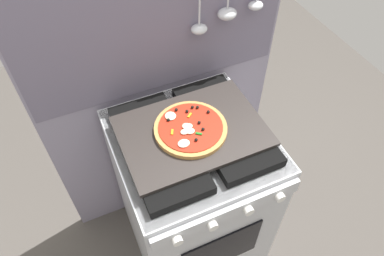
# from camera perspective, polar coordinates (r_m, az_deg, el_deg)

# --- Properties ---
(ground_plane) EXTENTS (4.00, 4.00, 0.00)m
(ground_plane) POSITION_cam_1_polar(r_m,az_deg,el_deg) (2.13, -0.00, -16.49)
(ground_plane) COLOR #4C4742
(kitchen_backsplash) EXTENTS (1.10, 0.09, 1.55)m
(kitchen_backsplash) POSITION_cam_1_polar(r_m,az_deg,el_deg) (1.66, -4.62, 4.92)
(kitchen_backsplash) COLOR gray
(kitchen_backsplash) RESTS_ON ground_plane
(stove) EXTENTS (0.60, 0.64, 0.90)m
(stove) POSITION_cam_1_polar(r_m,az_deg,el_deg) (1.73, 0.02, -10.40)
(stove) COLOR #B7BABF
(stove) RESTS_ON ground_plane
(baking_tray) EXTENTS (0.54, 0.38, 0.02)m
(baking_tray) POSITION_cam_1_polar(r_m,az_deg,el_deg) (1.35, -0.00, -0.50)
(baking_tray) COLOR #2D2826
(baking_tray) RESTS_ON stove
(pizza_left) EXTENTS (0.27, 0.27, 0.03)m
(pizza_left) POSITION_cam_1_polar(r_m,az_deg,el_deg) (1.34, -0.23, -0.14)
(pizza_left) COLOR #C18947
(pizza_left) RESTS_ON baking_tray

